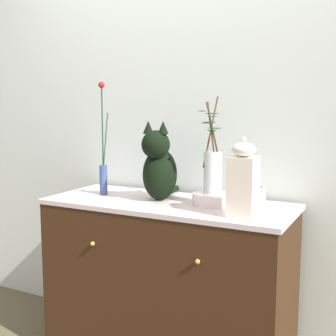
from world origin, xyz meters
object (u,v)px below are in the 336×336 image
(vase_slim_green, at_px, (103,165))
(bowl_porcelain, at_px, (212,199))
(sideboard, at_px, (168,282))
(cat_sitting, at_px, (159,167))
(jar_lidded_porcelain, at_px, (243,181))
(vase_glass_clear, at_px, (212,168))
(candle_pillar, at_px, (261,198))

(vase_slim_green, relative_size, bowl_porcelain, 3.11)
(sideboard, xyz_separation_m, cat_sitting, (-0.06, 0.01, 0.63))
(cat_sitting, xyz_separation_m, bowl_porcelain, (0.30, 0.03, -0.15))
(cat_sitting, xyz_separation_m, jar_lidded_porcelain, (0.51, -0.14, -0.02))
(cat_sitting, xyz_separation_m, vase_glass_clear, (0.29, 0.02, 0.01))
(bowl_porcelain, distance_m, candle_pillar, 0.25)
(sideboard, bearing_deg, cat_sitting, 168.72)
(vase_glass_clear, bearing_deg, bowl_porcelain, 74.09)
(jar_lidded_porcelain, xyz_separation_m, candle_pillar, (0.03, 0.22, -0.12))
(bowl_porcelain, xyz_separation_m, vase_glass_clear, (-0.00, -0.00, 0.16))
(cat_sitting, bearing_deg, vase_glass_clear, 4.82)
(jar_lidded_porcelain, bearing_deg, bowl_porcelain, 141.42)
(sideboard, bearing_deg, candle_pillar, 10.04)
(vase_glass_clear, bearing_deg, vase_slim_green, -176.76)
(sideboard, distance_m, vase_slim_green, 0.74)
(sideboard, xyz_separation_m, vase_slim_green, (-0.41, 0.00, 0.61))
(vase_slim_green, xyz_separation_m, candle_pillar, (0.89, 0.08, -0.12))
(vase_slim_green, distance_m, jar_lidded_porcelain, 0.87)
(bowl_porcelain, bearing_deg, vase_slim_green, -176.59)
(cat_sitting, height_order, candle_pillar, cat_sitting)
(sideboard, relative_size, candle_pillar, 12.11)
(sideboard, height_order, cat_sitting, cat_sitting)
(sideboard, distance_m, candle_pillar, 0.69)
(sideboard, height_order, candle_pillar, candle_pillar)
(sideboard, xyz_separation_m, jar_lidded_porcelain, (0.45, -0.13, 0.61))
(jar_lidded_porcelain, bearing_deg, sideboard, 163.55)
(vase_glass_clear, xyz_separation_m, candle_pillar, (0.24, 0.05, -0.14))
(cat_sitting, relative_size, bowl_porcelain, 2.18)
(bowl_porcelain, xyz_separation_m, jar_lidded_porcelain, (0.22, -0.17, 0.14))
(jar_lidded_porcelain, distance_m, candle_pillar, 0.25)
(jar_lidded_porcelain, bearing_deg, cat_sitting, 164.14)
(sideboard, height_order, vase_glass_clear, vase_glass_clear)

